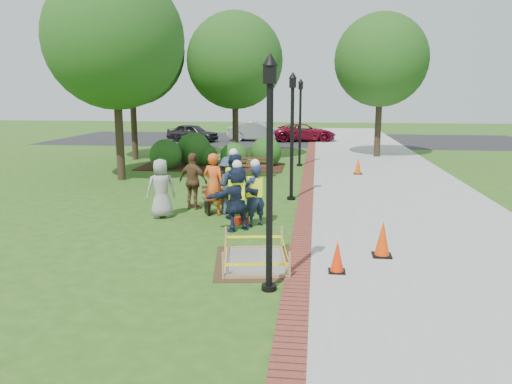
# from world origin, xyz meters

# --- Properties ---
(ground) EXTENTS (100.00, 100.00, 0.00)m
(ground) POSITION_xyz_m (0.00, 0.00, 0.00)
(ground) COLOR #285116
(ground) RESTS_ON ground
(sidewalk) EXTENTS (6.00, 60.00, 0.02)m
(sidewalk) POSITION_xyz_m (5.00, 10.00, 0.01)
(sidewalk) COLOR #9E9E99
(sidewalk) RESTS_ON ground
(brick_edging) EXTENTS (0.50, 60.00, 0.03)m
(brick_edging) POSITION_xyz_m (1.75, 10.00, 0.01)
(brick_edging) COLOR maroon
(brick_edging) RESTS_ON ground
(mulch_bed) EXTENTS (7.00, 3.00, 0.05)m
(mulch_bed) POSITION_xyz_m (-3.00, 12.00, 0.02)
(mulch_bed) COLOR #381E0F
(mulch_bed) RESTS_ON ground
(parking_lot) EXTENTS (36.00, 12.00, 0.01)m
(parking_lot) POSITION_xyz_m (0.00, 27.00, 0.00)
(parking_lot) COLOR black
(parking_lot) RESTS_ON ground
(wet_concrete_pad) EXTENTS (2.03, 2.53, 0.55)m
(wet_concrete_pad) POSITION_xyz_m (0.81, -1.54, 0.23)
(wet_concrete_pad) COLOR #47331E
(wet_concrete_pad) RESTS_ON ground
(bench_near) EXTENTS (1.62, 1.10, 0.84)m
(bench_near) POSITION_xyz_m (-0.53, 2.87, 0.27)
(bench_near) COLOR brown
(bench_near) RESTS_ON ground
(bench_far) EXTENTS (1.51, 0.52, 0.81)m
(bench_far) POSITION_xyz_m (-0.54, 9.66, 0.26)
(bench_far) COLOR #532C1C
(bench_far) RESTS_ON ground
(cone_front) EXTENTS (0.34, 0.34, 0.67)m
(cone_front) POSITION_xyz_m (2.53, -1.95, 0.32)
(cone_front) COLOR black
(cone_front) RESTS_ON ground
(cone_back) EXTENTS (0.42, 0.42, 0.83)m
(cone_back) POSITION_xyz_m (3.57, -0.82, 0.40)
(cone_back) COLOR black
(cone_back) RESTS_ON ground
(cone_far) EXTENTS (0.38, 0.38, 0.75)m
(cone_far) POSITION_xyz_m (3.93, 10.68, 0.36)
(cone_far) COLOR black
(cone_far) RESTS_ON ground
(toolbox) EXTENTS (0.45, 0.35, 0.20)m
(toolbox) POSITION_xyz_m (0.02, 1.64, 0.10)
(toolbox) COLOR #AB200D
(toolbox) RESTS_ON ground
(lamp_near) EXTENTS (0.28, 0.28, 4.26)m
(lamp_near) POSITION_xyz_m (1.25, -3.00, 2.48)
(lamp_near) COLOR black
(lamp_near) RESTS_ON ground
(lamp_mid) EXTENTS (0.28, 0.28, 4.26)m
(lamp_mid) POSITION_xyz_m (1.25, 5.00, 2.48)
(lamp_mid) COLOR black
(lamp_mid) RESTS_ON ground
(lamp_far) EXTENTS (0.28, 0.28, 4.26)m
(lamp_far) POSITION_xyz_m (1.25, 13.00, 2.48)
(lamp_far) COLOR black
(lamp_far) RESTS_ON ground
(tree_left) EXTENTS (5.55, 5.55, 8.43)m
(tree_left) POSITION_xyz_m (-6.02, 8.12, 5.65)
(tree_left) COLOR #3D2D1E
(tree_left) RESTS_ON ground
(tree_back) EXTENTS (5.07, 5.07, 7.77)m
(tree_back) POSITION_xyz_m (-2.31, 15.13, 5.23)
(tree_back) COLOR #3D2D1E
(tree_back) RESTS_ON ground
(tree_right) EXTENTS (5.10, 5.10, 7.89)m
(tree_right) POSITION_xyz_m (5.49, 17.19, 5.33)
(tree_right) COLOR #3D2D1E
(tree_right) RESTS_ON ground
(tree_far) EXTENTS (5.66, 5.66, 8.54)m
(tree_far) POSITION_xyz_m (-7.75, 14.45, 5.70)
(tree_far) COLOR #3D2D1E
(tree_far) RESTS_ON ground
(shrub_a) EXTENTS (1.54, 1.54, 1.54)m
(shrub_a) POSITION_xyz_m (-5.06, 11.28, 0.00)
(shrub_a) COLOR #164F17
(shrub_a) RESTS_ON ground
(shrub_b) EXTENTS (1.76, 1.76, 1.76)m
(shrub_b) POSITION_xyz_m (-4.02, 12.66, 0.00)
(shrub_b) COLOR #164F17
(shrub_b) RESTS_ON ground
(shrub_c) EXTENTS (1.34, 1.34, 1.34)m
(shrub_c) POSITION_xyz_m (-1.85, 11.87, 0.00)
(shrub_c) COLOR #164F17
(shrub_c) RESTS_ON ground
(shrub_d) EXTENTS (1.56, 1.56, 1.56)m
(shrub_d) POSITION_xyz_m (-0.42, 12.90, 0.00)
(shrub_d) COLOR #164F17
(shrub_d) RESTS_ON ground
(shrub_e) EXTENTS (1.15, 1.15, 1.15)m
(shrub_e) POSITION_xyz_m (-3.40, 12.64, 0.00)
(shrub_e) COLOR #164F17
(shrub_e) RESTS_ON ground
(casual_person_a) EXTENTS (0.65, 0.56, 1.73)m
(casual_person_a) POSITION_xyz_m (-2.38, 2.07, 0.86)
(casual_person_a) COLOR #959595
(casual_person_a) RESTS_ON ground
(casual_person_b) EXTENTS (0.68, 0.55, 1.85)m
(casual_person_b) POSITION_xyz_m (-0.93, 2.60, 0.92)
(casual_person_b) COLOR #EC541B
(casual_person_b) RESTS_ON ground
(casual_person_c) EXTENTS (0.59, 0.43, 1.69)m
(casual_person_c) POSITION_xyz_m (-0.60, 2.90, 0.84)
(casual_person_c) COLOR silver
(casual_person_c) RESTS_ON ground
(casual_person_d) EXTENTS (0.66, 0.55, 1.76)m
(casual_person_d) POSITION_xyz_m (-1.71, 3.23, 0.88)
(casual_person_d) COLOR brown
(casual_person_d) RESTS_ON ground
(casual_person_e) EXTENTS (0.61, 0.45, 1.73)m
(casual_person_e) POSITION_xyz_m (-0.50, 2.70, 0.86)
(casual_person_e) COLOR #313A55
(casual_person_e) RESTS_ON ground
(hivis_worker_a) EXTENTS (0.66, 0.61, 1.88)m
(hivis_worker_a) POSITION_xyz_m (0.03, 0.97, 0.93)
(hivis_worker_a) COLOR #181E40
(hivis_worker_a) RESTS_ON ground
(hivis_worker_b) EXTENTS (0.64, 0.61, 1.85)m
(hivis_worker_b) POSITION_xyz_m (0.44, 1.47, 0.92)
(hivis_worker_b) COLOR #1B2C48
(hivis_worker_b) RESTS_ON ground
(hivis_worker_c) EXTENTS (0.65, 0.47, 2.04)m
(hivis_worker_c) POSITION_xyz_m (-0.27, 2.24, 1.00)
(hivis_worker_c) COLOR #17203C
(hivis_worker_c) RESTS_ON ground
(parked_car_a) EXTENTS (2.88, 4.69, 1.42)m
(parked_car_a) POSITION_xyz_m (-7.07, 24.61, 0.00)
(parked_car_a) COLOR #262628
(parked_car_a) RESTS_ON ground
(parked_car_b) EXTENTS (2.31, 4.92, 1.57)m
(parked_car_b) POSITION_xyz_m (-2.36, 25.64, 0.00)
(parked_car_b) COLOR #B3B2B8
(parked_car_b) RESTS_ON ground
(parked_car_c) EXTENTS (2.73, 4.66, 1.43)m
(parked_car_c) POSITION_xyz_m (1.13, 25.91, 0.00)
(parked_car_c) COLOR maroon
(parked_car_c) RESTS_ON ground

